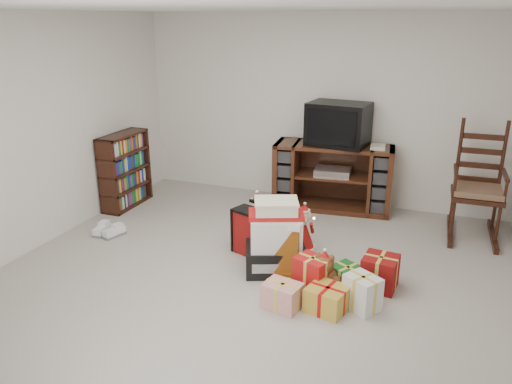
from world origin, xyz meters
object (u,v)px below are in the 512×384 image
gift_cluster (336,285)px  red_suitcase (252,232)px  crt_television (338,124)px  mrs_claus_figurine (257,225)px  bookshelf (125,172)px  teddy_bear (324,276)px  rocking_chair (476,196)px  gift_pile (276,241)px  santa_figurine (304,232)px  sneaker_pair (108,231)px  tv_stand (333,177)px

gift_cluster → red_suitcase: bearing=151.3°
gift_cluster → crt_television: crt_television is taller
red_suitcase → mrs_claus_figurine: mrs_claus_figurine is taller
mrs_claus_figurine → crt_television: bearing=68.9°
bookshelf → teddy_bear: bookshelf is taller
bookshelf → rocking_chair: bearing=8.5°
red_suitcase → teddy_bear: size_ratio=1.53×
gift_pile → gift_cluster: size_ratio=0.64×
bookshelf → rocking_chair: (4.35, 0.65, -0.00)m
bookshelf → crt_television: size_ratio=1.24×
gift_cluster → gift_pile: bearing=155.9°
rocking_chair → santa_figurine: size_ratio=2.58×
santa_figurine → sneaker_pair: size_ratio=1.54×
bookshelf → crt_television: 2.88m
rocking_chair → teddy_bear: rocking_chair is taller
red_suitcase → gift_cluster: size_ratio=0.51×
tv_stand → gift_pile: 1.96m
gift_pile → crt_television: bearing=63.4°
sneaker_pair → gift_cluster: bearing=-6.8°
bookshelf → sneaker_pair: 1.09m
bookshelf → mrs_claus_figurine: 2.18m
tv_stand → gift_pile: size_ratio=2.12×
rocking_chair → gift_cluster: rocking_chair is taller
mrs_claus_figurine → sneaker_pair: mrs_claus_figurine is taller
gift_pile → santa_figurine: gift_pile is taller
gift_pile → red_suitcase: 0.46m
santa_figurine → mrs_claus_figurine: size_ratio=0.85×
sneaker_pair → tv_stand: bearing=41.0°
bookshelf → crt_television: crt_television is taller
santa_figurine → sneaker_pair: santa_figurine is taller
santa_figurine → mrs_claus_figurine: mrs_claus_figurine is taller
rocking_chair → gift_cluster: size_ratio=1.21×
rocking_chair → mrs_claus_figurine: size_ratio=2.20×
red_suitcase → sneaker_pair: size_ratio=1.69×
bookshelf → red_suitcase: bookshelf is taller
tv_stand → teddy_bear: (0.43, -2.18, -0.27)m
rocking_chair → gift_cluster: (-1.18, -2.01, -0.33)m
bookshelf → red_suitcase: bearing=-20.3°
red_suitcase → mrs_claus_figurine: (-0.03, 0.24, -0.01)m
sneaker_pair → crt_television: crt_television is taller
santa_figurine → bookshelf: bearing=169.9°
mrs_claus_figurine → tv_stand: bearing=70.3°
red_suitcase → crt_television: crt_television is taller
bookshelf → mrs_claus_figurine: bearing=-14.7°
gift_pile → mrs_claus_figurine: size_ratio=1.17×
bookshelf → gift_pile: (2.49, -1.05, -0.15)m
gift_pile → mrs_claus_figurine: 0.65m
tv_stand → crt_television: size_ratio=1.97×
gift_cluster → mrs_claus_figurine: bearing=143.0°
gift_pile → santa_figurine: bearing=55.8°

